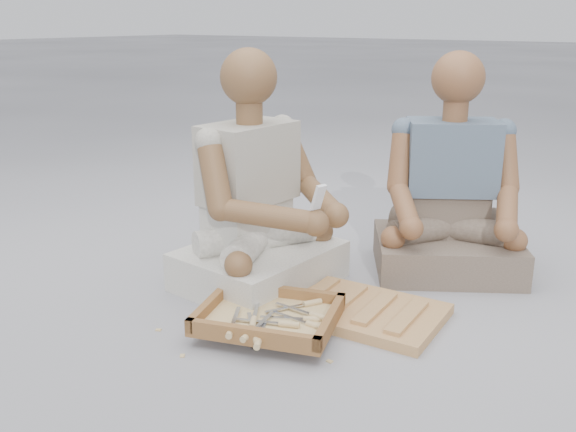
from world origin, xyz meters
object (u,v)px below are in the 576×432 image
Objects in this scene: carved_panel at (361,311)px; craftsman at (258,208)px; tool_tray at (269,317)px; companion at (450,201)px.

carved_panel is 0.58m from craftsman.
carved_panel is 0.36m from tool_tray.
craftsman is at bearing 176.84° from carved_panel.
carved_panel is 0.63× the size of companion.
carved_panel is 0.61× the size of craftsman.
carved_panel is 0.69m from companion.
craftsman reaches higher than tool_tray.
craftsman is (-0.50, 0.03, 0.30)m from carved_panel.
carved_panel is at bearing 56.31° from tool_tray.
companion is (0.58, 0.59, -0.01)m from craftsman.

